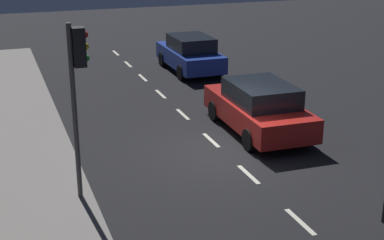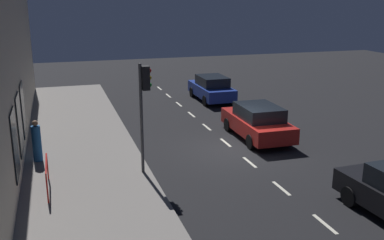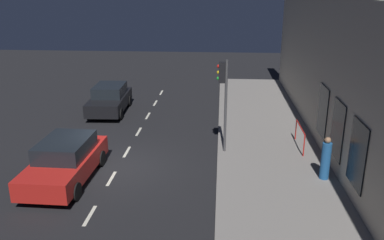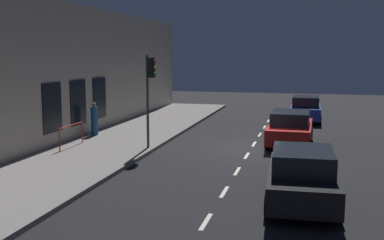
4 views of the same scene
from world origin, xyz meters
TOP-DOWN VIEW (x-y plane):
  - ground_plane at (0.00, 0.00)m, footprint 60.00×60.00m
  - lane_centre_line at (0.00, -1.00)m, footprint 0.12×27.20m
  - traffic_light at (4.17, 1.67)m, footprint 0.46×0.32m
  - parked_car_0 at (-1.63, -1.21)m, footprint 2.06×4.53m
  - parked_car_2 at (-2.25, -9.16)m, footprint 1.90×4.29m

SIDE VIEW (x-z plane):
  - ground_plane at x=0.00m, z-range 0.00..0.00m
  - lane_centre_line at x=0.00m, z-range 0.00..0.01m
  - parked_car_2 at x=-2.25m, z-range 0.00..1.58m
  - parked_car_0 at x=-1.63m, z-range 0.00..1.58m
  - traffic_light at x=4.17m, z-range 1.06..5.04m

